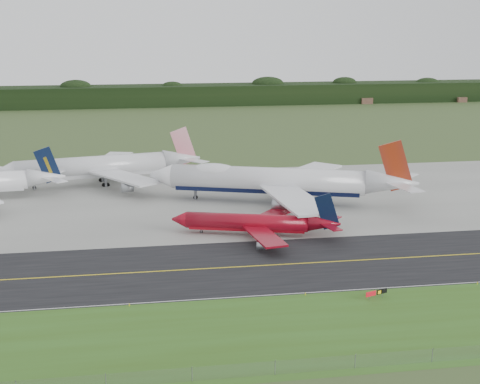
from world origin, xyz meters
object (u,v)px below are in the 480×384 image
object	(u,v)px
jet_ba_747	(276,181)
jet_star_tail	(103,167)
jet_red_737	(256,223)
taxiway_sign	(376,293)

from	to	relation	value
jet_ba_747	jet_star_tail	size ratio (longest dim) A/B	1.16
jet_ba_747	jet_red_737	bearing A→B (deg)	-111.11
jet_star_tail	taxiway_sign	size ratio (longest dim) A/B	13.89
jet_red_737	taxiway_sign	distance (m)	43.29
jet_red_737	jet_star_tail	distance (m)	69.55
jet_star_tail	taxiway_sign	bearing A→B (deg)	-61.43
jet_star_tail	taxiway_sign	distance (m)	112.18
jet_ba_747	taxiway_sign	distance (m)	68.55
jet_ba_747	jet_red_737	world-z (taller)	jet_ba_747
jet_red_737	taxiway_sign	xyz separation A→B (m)	(15.29, -40.45, -1.90)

